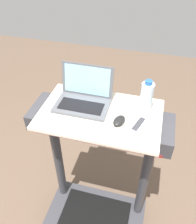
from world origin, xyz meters
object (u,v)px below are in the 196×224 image
object	(u,v)px
computer_mouse	(119,121)
water_bottle	(146,97)
laptop	(84,97)
tv_remote	(138,125)

from	to	relation	value
computer_mouse	water_bottle	size ratio (longest dim) A/B	0.46
laptop	tv_remote	world-z (taller)	laptop
water_bottle	tv_remote	world-z (taller)	water_bottle
laptop	tv_remote	bearing A→B (deg)	-15.41
water_bottle	tv_remote	bearing A→B (deg)	-96.19
computer_mouse	water_bottle	xyz separation A→B (m)	(0.13, 0.15, 0.08)
computer_mouse	water_bottle	distance (m)	0.21
water_bottle	tv_remote	distance (m)	0.18
computer_mouse	water_bottle	world-z (taller)	water_bottle
laptop	computer_mouse	bearing A→B (deg)	-22.50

